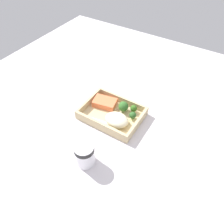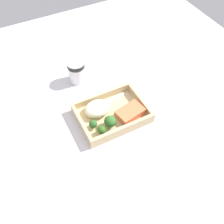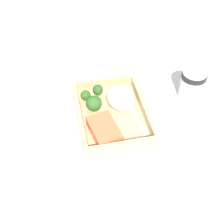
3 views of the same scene
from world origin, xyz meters
TOP-DOWN VIEW (x-y plane):
  - ground_plane at (0.00, 0.00)cm, footprint 160.00×160.00cm
  - takeout_tray at (0.00, 0.00)cm, footprint 26.17×19.46cm
  - tray_rim at (0.00, 0.00)cm, footprint 26.17×19.46cm
  - salmon_fillet at (-5.99, 3.40)cm, footprint 11.40×8.54cm
  - mashed_potatoes at (4.48, -3.49)cm, footprint 10.22×8.11cm
  - broccoli_floret_1 at (8.98, 2.39)cm, footprint 3.06×3.06cm
  - broccoli_floret_2 at (7.37, 6.25)cm, footprint 3.04×3.04cm
  - broccoli_floret_3 at (3.11, 4.53)cm, footprint 4.49×4.49cm
  - fork at (-0.40, -6.12)cm, footprint 15.87×3.86cm
  - paper_cup at (4.03, -24.93)cm, footprint 7.28×7.28cm
  - receipt_slip at (-20.96, 8.63)cm, footprint 13.76×15.11cm

SIDE VIEW (x-z plane):
  - ground_plane at x=0.00cm, z-range -2.00..0.00cm
  - receipt_slip at x=-20.96cm, z-range 0.00..0.24cm
  - takeout_tray at x=0.00cm, z-range 0.00..1.20cm
  - fork at x=-0.40cm, z-range 1.20..1.64cm
  - salmon_fillet at x=-5.99cm, z-range 1.20..4.09cm
  - tray_rim at x=0.00cm, z-range 1.20..4.43cm
  - broccoli_floret_1 at x=8.98cm, z-range 1.49..5.33cm
  - broccoli_floret_2 at x=7.37cm, z-range 1.50..5.34cm
  - mashed_potatoes at x=4.48cm, z-range 1.20..5.74cm
  - broccoli_floret_3 at x=3.11cm, z-range 1.37..6.41cm
  - paper_cup at x=4.03cm, z-range 0.57..10.24cm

